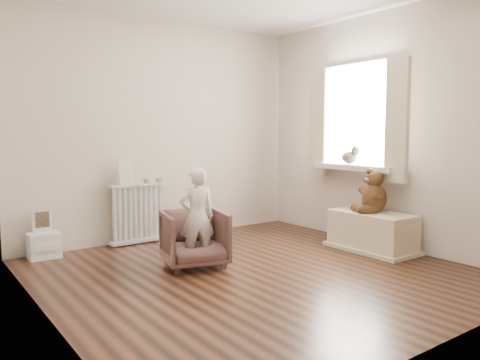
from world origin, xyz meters
TOP-DOWN VIEW (x-y plane):
  - floor at (0.00, 0.00)m, footprint 3.60×3.60m
  - back_wall at (0.00, 1.80)m, footprint 3.60×0.02m
  - front_wall at (0.00, -1.80)m, footprint 3.60×0.02m
  - left_wall at (-1.80, 0.00)m, footprint 0.02×3.60m
  - right_wall at (1.80, 0.00)m, footprint 0.02×3.60m
  - window at (1.76, 0.30)m, footprint 0.03×0.90m
  - window_sill at (1.67, 0.30)m, footprint 0.22×1.10m
  - curtain_left at (1.65, -0.27)m, footprint 0.06×0.26m
  - curtain_right at (1.65, 0.87)m, footprint 0.06×0.26m
  - radiator at (-0.40, 1.68)m, footprint 0.65×0.12m
  - paper_doll at (-0.53, 1.68)m, footprint 0.17×0.02m
  - tin_a at (-0.27, 1.68)m, footprint 0.09×0.09m
  - tin_b at (-0.12, 1.68)m, footprint 0.09×0.09m
  - toy_vanity at (-1.43, 1.65)m, footprint 0.30×0.22m
  - armchair at (-0.34, 0.51)m, footprint 0.70×0.71m
  - child at (-0.34, 0.46)m, footprint 0.38×0.30m
  - toy_bench at (1.52, -0.10)m, footprint 0.47×0.88m
  - teddy_bear at (1.54, -0.09)m, footprint 0.47×0.42m
  - plush_cat at (1.66, 0.36)m, footprint 0.21×0.29m

SIDE VIEW (x-z plane):
  - floor at x=0.00m, z-range -0.01..0.01m
  - toy_bench at x=1.52m, z-range -0.01..0.41m
  - armchair at x=-0.34m, z-range 0.00..0.53m
  - toy_vanity at x=-1.43m, z-range 0.04..0.51m
  - radiator at x=-0.40m, z-range 0.05..0.73m
  - child at x=-0.34m, z-range 0.02..0.94m
  - teddy_bear at x=1.54m, z-range 0.44..0.90m
  - tin_b at x=-0.12m, z-range 0.69..0.74m
  - tin_a at x=-0.27m, z-range 0.69..0.74m
  - paper_doll at x=-0.53m, z-range 0.69..0.97m
  - window_sill at x=1.67m, z-range 0.84..0.90m
  - plush_cat at x=1.66m, z-range 0.89..1.11m
  - back_wall at x=0.00m, z-range 0.00..2.60m
  - front_wall at x=0.00m, z-range 0.00..2.60m
  - left_wall at x=-1.80m, z-range 0.00..2.60m
  - right_wall at x=1.80m, z-range 0.00..2.60m
  - curtain_left at x=1.65m, z-range 0.74..2.04m
  - curtain_right at x=1.65m, z-range 0.74..2.04m
  - window at x=1.76m, z-range 0.90..2.00m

